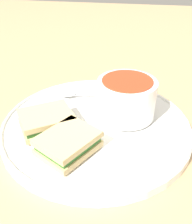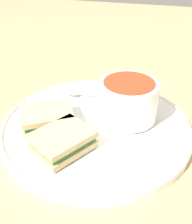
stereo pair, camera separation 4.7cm
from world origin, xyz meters
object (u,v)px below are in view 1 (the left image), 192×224
spoon (72,94)px  sandwich_half_near (47,120)px  soup_bowl (126,98)px  sandwich_half_far (68,143)px

spoon → sandwich_half_near: (0.12, -0.02, 0.01)m
soup_bowl → sandwich_half_far: 0.14m
sandwich_half_near → sandwich_half_far: (0.05, 0.05, 0.00)m
sandwich_half_near → spoon: bearing=172.7°
soup_bowl → sandwich_half_near: 0.15m
spoon → sandwich_half_far: sandwich_half_far is taller
sandwich_half_near → sandwich_half_far: 0.07m
sandwich_half_far → spoon: bearing=-167.6°
soup_bowl → spoon: bearing=-114.2°
spoon → sandwich_half_near: 0.12m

